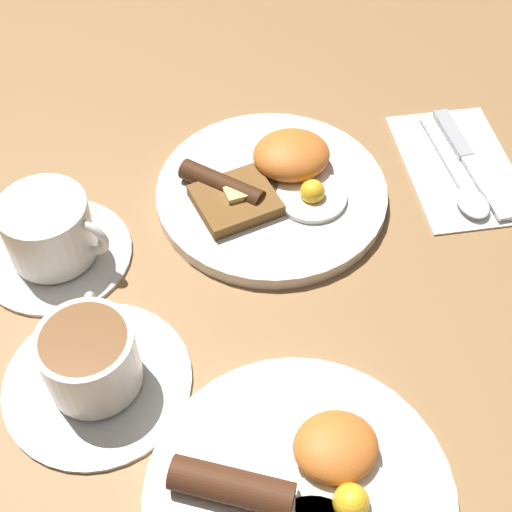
{
  "coord_description": "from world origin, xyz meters",
  "views": [
    {
      "loc": [
        0.13,
        0.51,
        0.55
      ],
      "look_at": [
        0.04,
        0.09,
        0.03
      ],
      "focal_mm": 50.0,
      "sensor_mm": 36.0,
      "label": 1
    }
  ],
  "objects_px": {
    "breakfast_plate_near": "(272,187)",
    "teacup_far": "(92,365)",
    "breakfast_plate_far": "(303,494)",
    "knife": "(467,156)",
    "spoon": "(466,191)",
    "teacup_near": "(51,235)"
  },
  "relations": [
    {
      "from": "breakfast_plate_near",
      "to": "teacup_far",
      "type": "bearing_deg",
      "value": 42.67
    },
    {
      "from": "breakfast_plate_far",
      "to": "knife",
      "type": "relative_size",
      "value": 1.37
    },
    {
      "from": "teacup_far",
      "to": "spoon",
      "type": "bearing_deg",
      "value": -160.84
    },
    {
      "from": "breakfast_plate_far",
      "to": "knife",
      "type": "xyz_separation_m",
      "value": [
        -0.28,
        -0.33,
        -0.01
      ]
    },
    {
      "from": "knife",
      "to": "spoon",
      "type": "height_order",
      "value": "spoon"
    },
    {
      "from": "teacup_far",
      "to": "knife",
      "type": "bearing_deg",
      "value": -155.71
    },
    {
      "from": "knife",
      "to": "breakfast_plate_far",
      "type": "bearing_deg",
      "value": -40.67
    },
    {
      "from": "teacup_near",
      "to": "spoon",
      "type": "distance_m",
      "value": 0.43
    },
    {
      "from": "teacup_far",
      "to": "knife",
      "type": "height_order",
      "value": "teacup_far"
    },
    {
      "from": "breakfast_plate_near",
      "to": "teacup_near",
      "type": "height_order",
      "value": "teacup_near"
    },
    {
      "from": "breakfast_plate_near",
      "to": "breakfast_plate_far",
      "type": "relative_size",
      "value": 1.01
    },
    {
      "from": "teacup_far",
      "to": "knife",
      "type": "distance_m",
      "value": 0.46
    },
    {
      "from": "teacup_near",
      "to": "spoon",
      "type": "bearing_deg",
      "value": 178.41
    },
    {
      "from": "teacup_near",
      "to": "spoon",
      "type": "xyz_separation_m",
      "value": [
        -0.43,
        0.01,
        -0.02
      ]
    },
    {
      "from": "spoon",
      "to": "breakfast_plate_near",
      "type": "bearing_deg",
      "value": -103.21
    },
    {
      "from": "teacup_near",
      "to": "teacup_far",
      "type": "xyz_separation_m",
      "value": [
        -0.03,
        0.15,
        -0.0
      ]
    },
    {
      "from": "breakfast_plate_far",
      "to": "teacup_near",
      "type": "height_order",
      "value": "teacup_near"
    },
    {
      "from": "teacup_far",
      "to": "knife",
      "type": "relative_size",
      "value": 0.93
    },
    {
      "from": "breakfast_plate_far",
      "to": "teacup_far",
      "type": "relative_size",
      "value": 1.47
    },
    {
      "from": "breakfast_plate_far",
      "to": "spoon",
      "type": "xyz_separation_m",
      "value": [
        -0.25,
        -0.28,
        -0.0
      ]
    },
    {
      "from": "breakfast_plate_near",
      "to": "breakfast_plate_far",
      "type": "xyz_separation_m",
      "value": [
        0.05,
        0.32,
        -0.0
      ]
    },
    {
      "from": "knife",
      "to": "teacup_near",
      "type": "bearing_deg",
      "value": -85.5
    }
  ]
}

